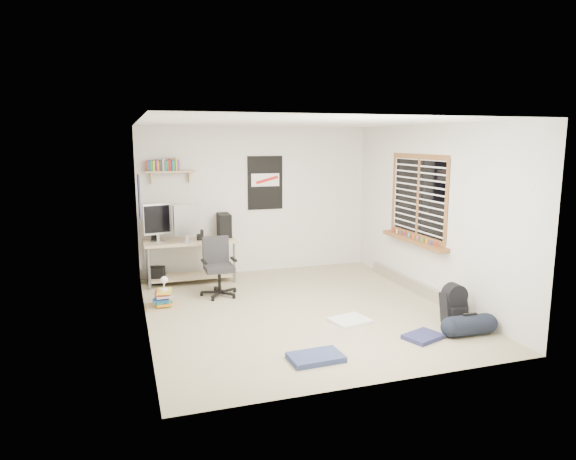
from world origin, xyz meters
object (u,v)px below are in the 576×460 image
object	(u,v)px
desk	(191,260)
office_chair	(219,263)
duffel_bag	(469,324)
book_stack	(163,296)
backpack	(454,307)

from	to	relation	value
desk	office_chair	xyz separation A→B (m)	(0.30, -0.89, 0.12)
desk	duffel_bag	size ratio (longest dim) A/B	2.96
office_chair	book_stack	distance (m)	0.95
office_chair	desk	bearing A→B (deg)	105.18
backpack	office_chair	bearing A→B (deg)	144.67
office_chair	book_stack	size ratio (longest dim) A/B	1.78
duffel_bag	book_stack	world-z (taller)	duffel_bag
office_chair	book_stack	world-z (taller)	office_chair
desk	book_stack	distance (m)	1.30
desk	backpack	size ratio (longest dim) A/B	3.68
backpack	desk	bearing A→B (deg)	137.54
backpack	duffel_bag	xyz separation A→B (m)	(-0.09, -0.43, -0.06)
duffel_bag	book_stack	bearing A→B (deg)	149.40
desk	duffel_bag	world-z (taller)	desk
desk	book_stack	world-z (taller)	desk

